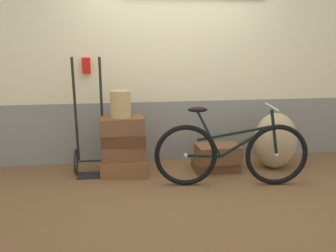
% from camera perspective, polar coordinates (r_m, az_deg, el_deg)
% --- Properties ---
extents(ground, '(9.70, 5.20, 0.06)m').
position_cam_1_polar(ground, '(4.39, 1.84, -8.71)').
color(ground, brown).
extents(station_building, '(7.70, 0.74, 2.58)m').
position_cam_1_polar(station_building, '(4.92, 0.34, 9.56)').
color(station_building, gray).
rests_on(station_building, ground).
extents(suitcase_0, '(0.60, 0.42, 0.20)m').
position_cam_1_polar(suitcase_0, '(4.51, -6.78, -6.40)').
color(suitcase_0, brown).
rests_on(suitcase_0, ground).
extents(suitcase_1, '(0.53, 0.37, 0.18)m').
position_cam_1_polar(suitcase_1, '(4.47, -6.91, -4.04)').
color(suitcase_1, brown).
rests_on(suitcase_1, suitcase_0).
extents(suitcase_2, '(0.54, 0.35, 0.15)m').
position_cam_1_polar(suitcase_2, '(4.41, -6.98, -2.10)').
color(suitcase_2, '#4C2D19').
rests_on(suitcase_2, suitcase_1).
extents(suitcase_3, '(0.53, 0.37, 0.20)m').
position_cam_1_polar(suitcase_3, '(4.37, -7.30, 0.12)').
color(suitcase_3, brown).
rests_on(suitcase_3, suitcase_2).
extents(suitcase_4, '(0.57, 0.40, 0.12)m').
position_cam_1_polar(suitcase_4, '(4.71, 7.51, -6.08)').
color(suitcase_4, brown).
rests_on(suitcase_4, ground).
extents(suitcase_5, '(0.54, 0.37, 0.22)m').
position_cam_1_polar(suitcase_5, '(4.62, 7.89, -4.29)').
color(suitcase_5, brown).
rests_on(suitcase_5, suitcase_4).
extents(wicker_basket, '(0.24, 0.24, 0.32)m').
position_cam_1_polar(wicker_basket, '(4.31, -7.52, 3.46)').
color(wicker_basket, tan).
rests_on(wicker_basket, suitcase_3).
extents(luggage_trolley, '(0.40, 0.38, 1.44)m').
position_cam_1_polar(luggage_trolley, '(4.55, -12.17, -3.49)').
color(luggage_trolley, black).
rests_on(luggage_trolley, ground).
extents(burlap_sack, '(0.55, 0.47, 0.73)m').
position_cam_1_polar(burlap_sack, '(4.85, 16.60, -2.25)').
color(burlap_sack, tan).
rests_on(burlap_sack, ground).
extents(bicycle, '(1.73, 0.46, 0.92)m').
position_cam_1_polar(bicycle, '(4.14, 9.92, -4.31)').
color(bicycle, black).
rests_on(bicycle, ground).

